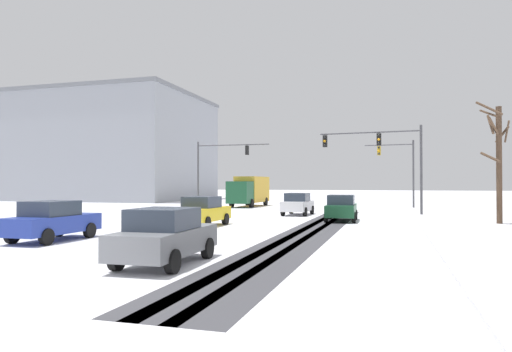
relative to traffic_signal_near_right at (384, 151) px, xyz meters
name	(u,v)px	position (x,y,z in m)	size (l,w,h in m)	color
ground_plane	(2,289)	(-7.76, -26.71, -4.70)	(300.00, 300.00, 0.00)	white
wheel_track_left_lane	(325,231)	(-2.57, -12.44, -4.70)	(1.19, 31.39, 0.01)	#424247
wheel_track_right_lane	(309,231)	(-3.38, -12.44, -4.70)	(1.14, 31.39, 0.01)	#424247
wheel_track_center	(297,230)	(-3.97, -12.44, -4.70)	(0.90, 31.39, 0.01)	#424247
sidewalk_kerb_right	(478,238)	(3.98, -13.87, -4.64)	(4.00, 31.39, 0.12)	white
traffic_signal_near_right	(384,151)	(0.00, 0.00, 0.00)	(7.36, 0.73, 6.50)	#47474C
traffic_signal_far_right	(400,163)	(1.37, 11.90, -0.36)	(4.66, 0.48, 6.50)	#47474C
traffic_signal_far_left	(218,161)	(-15.96, 7.81, -0.19)	(7.49, 0.38, 6.50)	#47474C
car_white_lead	(298,204)	(-6.10, -1.43, -3.88)	(1.92, 4.15, 1.62)	silver
car_dark_green_second	(341,208)	(-2.44, -6.13, -3.88)	(1.94, 4.15, 1.62)	#194C2D
car_yellow_cab_third	(203,211)	(-9.31, -11.73, -3.88)	(1.94, 4.15, 1.62)	yellow
car_blue_fourth	(52,221)	(-12.71, -19.28, -3.88)	(1.88, 4.12, 1.62)	#233899
car_grey_fifth	(165,236)	(-5.74, -22.93, -3.88)	(1.93, 4.15, 1.62)	slate
box_truck_delivery	(249,190)	(-13.26, 9.65, -3.07)	(2.45, 7.45, 3.02)	#194C2D
bare_tree_sidewalk_mid	(498,157)	(6.46, -5.41, -0.85)	(1.85, 1.85, 7.16)	#4C3828
office_building_far_left_block	(113,148)	(-38.18, 23.30, 2.71)	(24.95, 20.65, 14.80)	#9399A3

